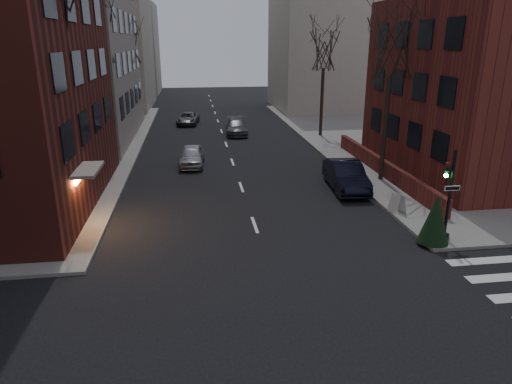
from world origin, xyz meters
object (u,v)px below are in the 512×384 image
(tree_left_c, at_px, (127,44))
(streetlamp_near, at_px, (105,110))
(streetlamp_far, at_px, (138,82))
(parked_sedan, at_px, (346,176))
(tree_left_b, at_px, (99,33))
(car_lane_gray, at_px, (237,127))
(car_lane_silver, at_px, (192,156))
(car_lane_far, at_px, (188,119))
(tree_right_a, at_px, (392,47))
(tree_right_b, at_px, (324,50))
(tree_left_a, at_px, (49,39))
(traffic_signal, at_px, (448,201))
(evergreen_shrub, at_px, (435,218))
(sandwich_board, at_px, (398,203))

(tree_left_c, xyz_separation_m, streetlamp_near, (0.60, -18.00, -3.79))
(streetlamp_far, xyz_separation_m, parked_sedan, (14.27, -25.28, -3.39))
(tree_left_b, xyz_separation_m, car_lane_gray, (10.11, 8.23, -8.21))
(car_lane_silver, bearing_deg, car_lane_far, 94.90)
(tree_left_b, distance_m, streetlamp_far, 16.68)
(tree_right_a, bearing_deg, tree_right_b, 90.00)
(tree_left_b, relative_size, streetlamp_near, 1.72)
(tree_left_c, bearing_deg, tree_left_b, -90.00)
(tree_left_a, distance_m, car_lane_gray, 23.91)
(tree_left_a, bearing_deg, tree_left_c, 90.00)
(tree_left_c, distance_m, tree_right_a, 28.17)
(tree_right_a, bearing_deg, parked_sedan, -154.89)
(streetlamp_near, relative_size, car_lane_far, 1.43)
(parked_sedan, relative_size, car_lane_gray, 1.05)
(car_lane_silver, bearing_deg, parked_sedan, -33.05)
(traffic_signal, distance_m, tree_left_b, 24.87)
(tree_right_b, distance_m, streetlamp_far, 20.01)
(streetlamp_far, height_order, parked_sedan, streetlamp_far)
(streetlamp_far, relative_size, car_lane_silver, 1.52)
(streetlamp_far, bearing_deg, tree_left_c, -106.70)
(tree_left_b, bearing_deg, evergreen_shrub, -47.09)
(tree_right_b, bearing_deg, streetlamp_near, -149.53)
(sandwich_board, bearing_deg, tree_right_b, 66.52)
(streetlamp_far, xyz_separation_m, car_lane_far, (4.97, -1.73, -3.63))
(streetlamp_far, bearing_deg, evergreen_shrub, -65.05)
(tree_left_a, xyz_separation_m, car_lane_far, (5.57, 26.27, -7.86))
(traffic_signal, relative_size, streetlamp_near, 0.64)
(tree_right_b, distance_m, sandwich_board, 20.97)
(tree_right_b, distance_m, car_lane_far, 16.18)
(tree_right_a, height_order, car_lane_silver, tree_right_a)
(tree_left_b, relative_size, tree_right_a, 1.11)
(car_lane_silver, relative_size, car_lane_far, 0.94)
(traffic_signal, xyz_separation_m, car_lane_far, (-11.17, 31.28, -1.30))
(tree_right_b, bearing_deg, evergreen_shrub, -93.68)
(traffic_signal, height_order, parked_sedan, traffic_signal)
(tree_right_b, relative_size, car_lane_far, 2.09)
(car_lane_far, bearing_deg, parked_sedan, -60.92)
(tree_left_a, bearing_deg, evergreen_shrub, -18.27)
(tree_right_b, height_order, car_lane_gray, tree_right_b)
(tree_left_c, xyz_separation_m, car_lane_gray, (10.11, -5.77, -7.32))
(streetlamp_far, bearing_deg, tree_right_a, -54.69)
(car_lane_gray, bearing_deg, tree_left_b, -137.40)
(tree_left_b, bearing_deg, car_lane_silver, -23.31)
(car_lane_far, xyz_separation_m, evergreen_shrub, (10.53, -31.59, 0.63))
(streetlamp_far, distance_m, evergreen_shrub, 36.87)
(tree_left_a, height_order, tree_left_c, tree_left_a)
(tree_left_a, distance_m, sandwich_board, 17.99)
(tree_right_a, relative_size, tree_right_b, 1.06)
(traffic_signal, relative_size, car_lane_far, 0.91)
(tree_right_a, bearing_deg, evergreen_shrub, -99.15)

